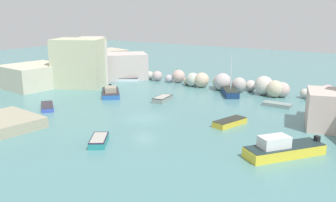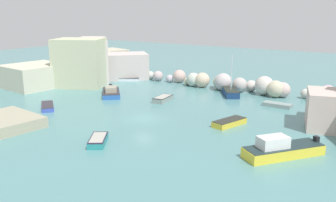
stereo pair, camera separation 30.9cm
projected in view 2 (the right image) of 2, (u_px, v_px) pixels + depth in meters
The scene contains 14 objects.
cove_water at pixel (144, 118), 41.14m from camera, with size 160.00×160.00×0.00m, color slate.
cliff_headland_left at pixel (86, 65), 61.47m from camera, with size 15.81×24.21×7.48m.
rock_breakwater at pixel (239, 84), 54.38m from camera, with size 32.24×3.99×2.70m.
stone_dock at pixel (1, 123), 37.66m from camera, with size 7.08×6.53×1.10m, color #A39D83.
channel_buoy at pixel (233, 94), 51.79m from camera, with size 0.62×0.62×0.62m, color gold.
moored_boat_0 at pixel (277, 105), 45.96m from camera, with size 3.49×1.38×0.48m.
moored_boat_1 at pixel (129, 79), 62.71m from camera, with size 3.58×2.89×0.52m.
moored_boat_2 at pixel (98, 140), 33.33m from camera, with size 3.10×3.56×0.60m.
moored_boat_3 at pixel (231, 92), 51.84m from camera, with size 3.97×4.62×5.82m.
moored_boat_4 at pixel (111, 92), 51.96m from camera, with size 5.57×5.67×1.37m.
moored_boat_5 at pixel (163, 99), 48.78m from camera, with size 1.95×3.56×0.65m.
moored_boat_6 at pixel (229, 122), 38.54m from camera, with size 2.47×4.23×0.64m.
moored_boat_7 at pixel (281, 149), 30.27m from camera, with size 5.69×6.78×1.84m.
moored_boat_8 at pixel (48, 106), 45.19m from camera, with size 4.12×3.58×0.53m.
Camera 2 is at (24.57, -31.00, 11.78)m, focal length 39.31 mm.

